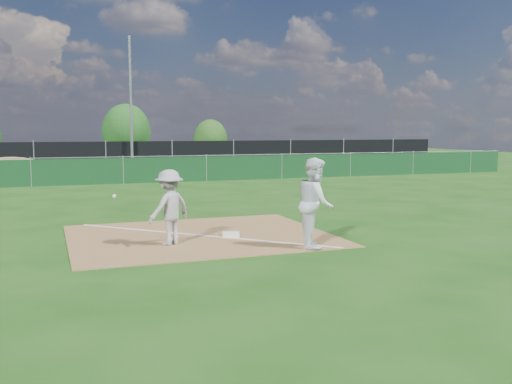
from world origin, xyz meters
The scene contains 15 objects.
ground centered at (0.00, 10.00, 0.00)m, with size 90.00×90.00×0.00m, color #19450E.
infield_dirt centered at (0.00, 1.00, 0.01)m, with size 6.00×5.00×0.02m, color olive.
foul_line centered at (0.00, 1.00, 0.03)m, with size 0.08×7.00×0.01m, color white.
green_fence centered at (0.00, 15.00, 0.60)m, with size 44.00×0.05×1.20m, color #0E3618.
dirt_mound centered at (-5.00, 18.50, 0.58)m, with size 3.38×2.60×1.17m, color #A1854D.
black_fence centered at (0.00, 23.00, 0.90)m, with size 46.00×0.04×1.80m, color black.
parking_lot centered at (0.00, 28.00, 0.01)m, with size 46.00×9.00×0.01m, color black.
light_pole centered at (1.50, 22.70, 4.00)m, with size 0.16×0.16×8.00m, color slate.
first_base centered at (0.65, 0.62, 0.06)m, with size 0.40×0.40×0.08m, color white.
play_at_first centered at (-0.88, 0.18, 0.84)m, with size 1.82×1.05×1.64m.
runner centered at (2.00, -1.09, 0.96)m, with size 0.94×0.73×1.93m, color white.
car_mid centered at (0.65, 28.44, 0.83)m, with size 1.73×4.95×1.63m, color black.
car_right centered at (3.84, 27.13, 0.72)m, with size 1.98×4.88×1.42m, color black.
tree_mid centered at (2.79, 34.85, 2.35)m, with size 3.85×3.85×4.56m.
tree_right centered at (9.64, 34.31, 1.72)m, with size 2.81×2.81×3.34m.
Camera 1 is at (-3.36, -11.95, 2.52)m, focal length 40.00 mm.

